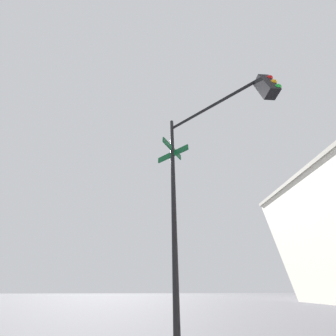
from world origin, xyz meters
TOP-DOWN VIEW (x-y plane):
  - traffic_signal_near at (-6.18, -6.18)m, footprint 2.38×2.94m

SIDE VIEW (x-z plane):
  - traffic_signal_near at x=-6.18m, z-range 1.27..7.41m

